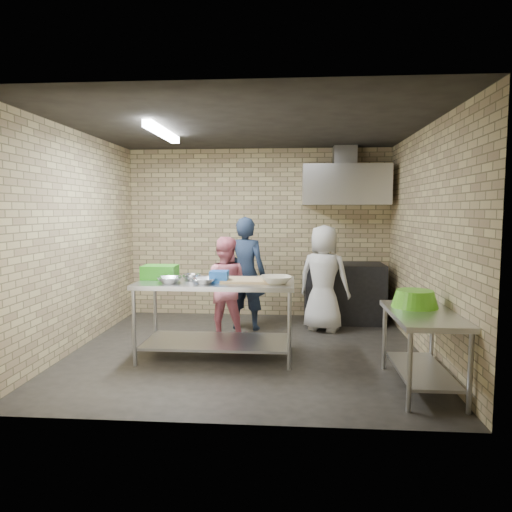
% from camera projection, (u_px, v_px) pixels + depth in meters
% --- Properties ---
extents(floor, '(4.20, 4.20, 0.00)m').
position_uv_depth(floor, '(247.00, 351.00, 5.78)').
color(floor, black).
rests_on(floor, ground).
extents(ceiling, '(4.20, 4.20, 0.00)m').
position_uv_depth(ceiling, '(246.00, 126.00, 5.52)').
color(ceiling, black).
rests_on(ceiling, ground).
extents(back_wall, '(4.20, 0.06, 2.70)m').
position_uv_depth(back_wall, '(258.00, 233.00, 7.64)').
color(back_wall, tan).
rests_on(back_wall, ground).
extents(front_wall, '(4.20, 0.06, 2.70)m').
position_uv_depth(front_wall, '(222.00, 258.00, 3.67)').
color(front_wall, tan).
rests_on(front_wall, ground).
extents(left_wall, '(0.06, 4.00, 2.70)m').
position_uv_depth(left_wall, '(77.00, 240.00, 5.81)').
color(left_wall, tan).
rests_on(left_wall, ground).
extents(right_wall, '(0.06, 4.00, 2.70)m').
position_uv_depth(right_wall, '(425.00, 242.00, 5.49)').
color(right_wall, tan).
rests_on(right_wall, ground).
extents(prep_table, '(1.80, 0.90, 0.90)m').
position_uv_depth(prep_table, '(217.00, 319.00, 5.51)').
color(prep_table, '#B2B4B9').
rests_on(prep_table, floor).
extents(side_counter, '(0.60, 1.20, 0.75)m').
position_uv_depth(side_counter, '(422.00, 351.00, 4.52)').
color(side_counter, silver).
rests_on(side_counter, floor).
extents(stove, '(1.20, 0.70, 0.90)m').
position_uv_depth(stove, '(344.00, 293.00, 7.28)').
color(stove, black).
rests_on(stove, floor).
extents(range_hood, '(1.30, 0.60, 0.60)m').
position_uv_depth(range_hood, '(345.00, 185.00, 7.16)').
color(range_hood, silver).
rests_on(range_hood, back_wall).
extents(hood_duct, '(0.35, 0.30, 0.30)m').
position_uv_depth(hood_duct, '(345.00, 156.00, 7.27)').
color(hood_duct, '#A5A8AD').
rests_on(hood_duct, back_wall).
extents(wall_shelf, '(0.80, 0.20, 0.04)m').
position_uv_depth(wall_shelf, '(363.00, 197.00, 7.35)').
color(wall_shelf, '#3F2B19').
rests_on(wall_shelf, back_wall).
extents(fluorescent_fixture, '(0.10, 1.25, 0.08)m').
position_uv_depth(fluorescent_fixture, '(163.00, 132.00, 5.60)').
color(fluorescent_fixture, white).
rests_on(fluorescent_fixture, ceiling).
extents(green_crate, '(0.40, 0.30, 0.16)m').
position_uv_depth(green_crate, '(160.00, 272.00, 5.63)').
color(green_crate, '#2A921B').
rests_on(green_crate, prep_table).
extents(blue_tub, '(0.20, 0.20, 0.13)m').
position_uv_depth(blue_tub, '(219.00, 277.00, 5.36)').
color(blue_tub, blue).
rests_on(blue_tub, prep_table).
extents(cutting_board, '(0.55, 0.42, 0.03)m').
position_uv_depth(cutting_board, '(246.00, 280.00, 5.42)').
color(cutting_board, tan).
rests_on(cutting_board, prep_table).
extents(mixing_bowl_a, '(0.33, 0.33, 0.07)m').
position_uv_depth(mixing_bowl_a, '(170.00, 280.00, 5.30)').
color(mixing_bowl_a, '#B2B6B9').
rests_on(mixing_bowl_a, prep_table).
extents(mixing_bowl_b, '(0.25, 0.25, 0.07)m').
position_uv_depth(mixing_bowl_b, '(192.00, 277.00, 5.53)').
color(mixing_bowl_b, silver).
rests_on(mixing_bowl_b, prep_table).
extents(mixing_bowl_c, '(0.30, 0.30, 0.06)m').
position_uv_depth(mixing_bowl_c, '(204.00, 281.00, 5.25)').
color(mixing_bowl_c, silver).
rests_on(mixing_bowl_c, prep_table).
extents(ceramic_bowl, '(0.40, 0.40, 0.08)m').
position_uv_depth(ceramic_bowl, '(276.00, 280.00, 5.26)').
color(ceramic_bowl, '#BFB699').
rests_on(ceramic_bowl, prep_table).
extents(green_basin, '(0.46, 0.46, 0.17)m').
position_uv_depth(green_basin, '(415.00, 299.00, 4.72)').
color(green_basin, '#59C626').
rests_on(green_basin, side_counter).
extents(bottle_red, '(0.07, 0.07, 0.18)m').
position_uv_depth(bottle_red, '(347.00, 190.00, 7.36)').
color(bottle_red, '#B22619').
rests_on(bottle_red, wall_shelf).
extents(bottle_green, '(0.06, 0.06, 0.15)m').
position_uv_depth(bottle_green, '(373.00, 191.00, 7.33)').
color(bottle_green, green).
rests_on(bottle_green, wall_shelf).
extents(man_navy, '(0.65, 0.49, 1.63)m').
position_uv_depth(man_navy, '(245.00, 273.00, 6.78)').
color(man_navy, black).
rests_on(man_navy, floor).
extents(woman_pink, '(0.67, 0.53, 1.37)m').
position_uv_depth(woman_pink, '(224.00, 287.00, 6.34)').
color(woman_pink, pink).
rests_on(woman_pink, floor).
extents(woman_white, '(0.87, 0.73, 1.51)m').
position_uv_depth(woman_white, '(324.00, 278.00, 6.69)').
color(woman_white, silver).
rests_on(woman_white, floor).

